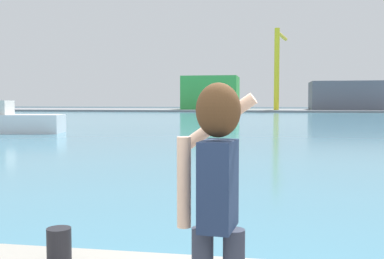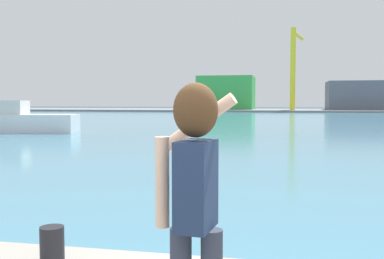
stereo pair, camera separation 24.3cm
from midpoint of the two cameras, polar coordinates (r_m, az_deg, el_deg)
name	(u,v)px [view 1 (the left image)]	position (r m, az deg, el deg)	size (l,w,h in m)	color
ground_plane	(268,119)	(52.64, 9.42, 1.26)	(220.00, 220.00, 0.00)	#334751
harbor_water	(268,119)	(54.64, 9.44, 1.35)	(140.00, 100.00, 0.02)	teal
far_shore_dock	(269,110)	(94.62, 9.60, 2.39)	(140.00, 20.00, 0.39)	gray
person_photographer	(217,190)	(2.87, 0.71, -7.66)	(0.53, 0.56, 1.74)	#2D3342
harbor_bollard	(59,248)	(4.76, -17.85, -14.04)	(0.24, 0.24, 0.39)	black
boat_moored	(2,121)	(32.37, -23.02, 0.99)	(7.79, 3.47, 2.14)	white
warehouse_left	(211,93)	(96.56, 2.34, 4.63)	(11.46, 9.94, 6.90)	green
warehouse_right	(348,96)	(96.79, 18.94, 4.06)	(14.69, 9.93, 5.64)	slate
port_crane	(278,61)	(90.76, 10.71, 8.52)	(2.80, 10.88, 15.70)	yellow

